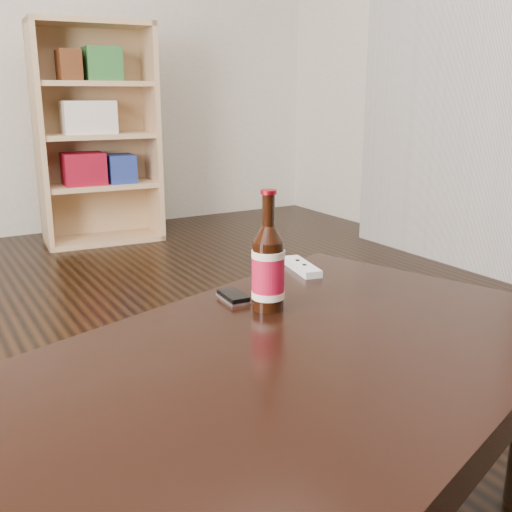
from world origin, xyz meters
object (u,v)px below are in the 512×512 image
beer_bottle (268,268)px  bookshelf (95,131)px  coffee_table (284,389)px  phone (233,297)px  remote (301,267)px

beer_bottle → bookshelf: bearing=81.3°
bookshelf → coffee_table: 3.00m
phone → beer_bottle: bearing=-63.9°
beer_bottle → phone: size_ratio=2.79×
bookshelf → phone: 2.68m
beer_bottle → phone: beer_bottle is taller
bookshelf → beer_bottle: bearing=-94.4°
coffee_table → beer_bottle: size_ratio=5.50×
coffee_table → beer_bottle: beer_bottle is taller
bookshelf → coffee_table: size_ratio=0.94×
phone → bookshelf: bearing=83.7°
coffee_table → remote: (0.33, 0.43, 0.07)m
phone → remote: 0.29m
bookshelf → remote: 2.53m
beer_bottle → remote: bearing=41.8°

